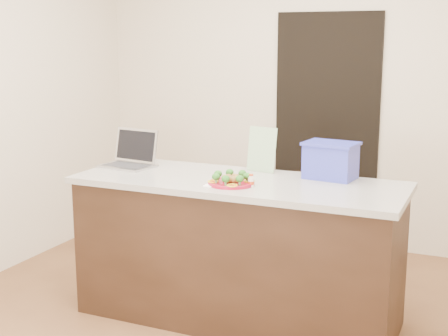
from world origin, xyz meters
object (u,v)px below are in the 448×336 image
at_px(island, 238,250).
at_px(laptop, 131,156).
at_px(napkin, 221,185).
at_px(yogurt_bottle, 251,182).
at_px(plate, 231,183).
at_px(chair, 298,222).
at_px(blue_box, 331,160).

xyz_separation_m(island, laptop, (-0.84, 0.11, 0.52)).
distance_m(napkin, yogurt_bottle, 0.19).
bearing_deg(plate, napkin, -145.83).
distance_m(plate, laptop, 0.89).
xyz_separation_m(plate, chair, (0.16, 0.86, -0.46)).
height_order(yogurt_bottle, laptop, laptop).
xyz_separation_m(laptop, chair, (1.01, 0.62, -0.52)).
bearing_deg(blue_box, napkin, -134.03).
relative_size(island, blue_box, 5.94).
bearing_deg(blue_box, island, -145.25).
bearing_deg(chair, laptop, -163.98).
bearing_deg(chair, plate, -115.80).
distance_m(laptop, blue_box, 1.36).
relative_size(island, laptop, 5.44).
xyz_separation_m(yogurt_bottle, chair, (0.03, 0.87, -0.48)).
distance_m(island, chair, 0.75).
height_order(yogurt_bottle, chair, yogurt_bottle).
relative_size(plate, chair, 0.34).
height_order(laptop, blue_box, laptop).
height_order(napkin, yogurt_bottle, yogurt_bottle).
distance_m(napkin, chair, 1.03).
relative_size(plate, blue_box, 0.81).
bearing_deg(island, yogurt_bottle, -45.01).
height_order(island, chair, island).
relative_size(laptop, chair, 0.46).
xyz_separation_m(plate, blue_box, (0.50, 0.41, 0.11)).
bearing_deg(island, plate, -84.31).
distance_m(plate, napkin, 0.06).
bearing_deg(plate, laptop, 163.81).
xyz_separation_m(laptop, blue_box, (1.35, 0.16, 0.05)).
bearing_deg(yogurt_bottle, laptop, 165.63).
xyz_separation_m(island, blue_box, (0.51, 0.27, 0.57)).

